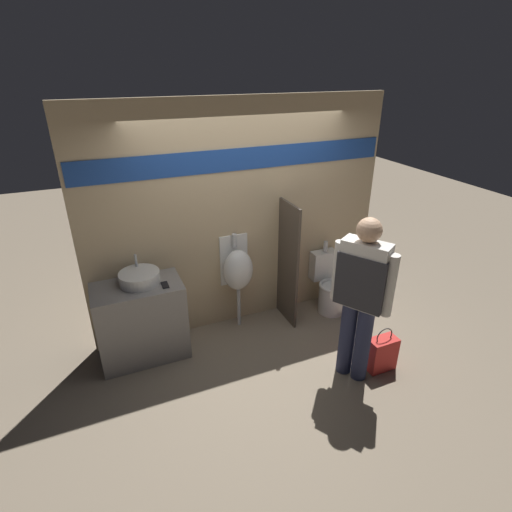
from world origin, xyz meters
TOP-DOWN VIEW (x-y plane):
  - ground_plane at (0.00, 0.00)m, footprint 16.00×16.00m
  - display_wall at (0.00, 0.60)m, footprint 3.64×0.07m
  - sink_counter at (-1.31, 0.30)m, footprint 0.93×0.53m
  - sink_basin at (-1.26, 0.36)m, footprint 0.42×0.42m
  - cell_phone at (-1.03, 0.20)m, footprint 0.07×0.14m
  - divider_near_counter at (0.49, 0.32)m, footprint 0.03×0.50m
  - urinal_near_counter at (-0.13, 0.43)m, footprint 0.37×0.29m
  - toilet at (1.11, 0.30)m, footprint 0.36×0.52m
  - person_in_vest at (0.65, -0.87)m, footprint 0.43×0.54m
  - shopping_bag at (0.99, -0.93)m, footprint 0.31×0.17m

SIDE VIEW (x-z plane):
  - ground_plane at x=0.00m, z-range 0.00..0.00m
  - shopping_bag at x=0.99m, z-range -0.06..0.46m
  - toilet at x=1.11m, z-range -0.14..0.78m
  - sink_counter at x=-1.31m, z-range 0.00..0.89m
  - divider_near_counter at x=0.49m, z-range 0.00..1.55m
  - urinal_near_counter at x=-0.13m, z-range 0.18..1.38m
  - cell_phone at x=-1.03m, z-range 0.89..0.90m
  - sink_basin at x=-1.26m, z-range 0.82..1.09m
  - person_in_vest at x=0.65m, z-range 0.14..1.91m
  - display_wall at x=0.00m, z-range 0.01..2.71m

